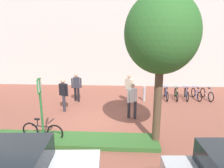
{
  "coord_description": "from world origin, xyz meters",
  "views": [
    {
      "loc": [
        1.47,
        -8.37,
        3.91
      ],
      "look_at": [
        0.86,
        2.44,
        1.24
      ],
      "focal_mm": 31.93,
      "sensor_mm": 36.0,
      "label": 1
    }
  ],
  "objects_px": {
    "tree_sidewalk": "(162,34)",
    "bike_rack_cluster": "(186,94)",
    "parking_sign_post": "(41,101)",
    "person_shirt_blue": "(132,99)",
    "person_suited_navy": "(77,85)",
    "bollard_steel": "(144,94)",
    "person_suited_dark": "(64,93)",
    "bike_at_sign": "(43,131)",
    "person_casual_tan": "(129,87)"
  },
  "relations": [
    {
      "from": "tree_sidewalk",
      "to": "bike_rack_cluster",
      "type": "xyz_separation_m",
      "value": [
        2.73,
        5.38,
        -3.59
      ]
    },
    {
      "from": "parking_sign_post",
      "to": "person_shirt_blue",
      "type": "xyz_separation_m",
      "value": [
        3.4,
        2.36,
        -0.62
      ]
    },
    {
      "from": "person_suited_navy",
      "to": "person_shirt_blue",
      "type": "xyz_separation_m",
      "value": [
        3.22,
        -2.36,
        0.0
      ]
    },
    {
      "from": "person_suited_navy",
      "to": "person_shirt_blue",
      "type": "bearing_deg",
      "value": -36.32
    },
    {
      "from": "bollard_steel",
      "to": "person_suited_dark",
      "type": "bearing_deg",
      "value": -157.77
    },
    {
      "from": "parking_sign_post",
      "to": "person_suited_navy",
      "type": "xyz_separation_m",
      "value": [
        0.19,
        4.72,
        -0.62
      ]
    },
    {
      "from": "parking_sign_post",
      "to": "bike_at_sign",
      "type": "height_order",
      "value": "parking_sign_post"
    },
    {
      "from": "person_suited_dark",
      "to": "person_casual_tan",
      "type": "bearing_deg",
      "value": 22.24
    },
    {
      "from": "bollard_steel",
      "to": "person_casual_tan",
      "type": "xyz_separation_m",
      "value": [
        -0.93,
        -0.38,
        0.53
      ]
    },
    {
      "from": "bike_rack_cluster",
      "to": "person_suited_dark",
      "type": "bearing_deg",
      "value": -161.65
    },
    {
      "from": "parking_sign_post",
      "to": "person_suited_dark",
      "type": "bearing_deg",
      "value": 92.42
    },
    {
      "from": "person_suited_navy",
      "to": "person_suited_dark",
      "type": "xyz_separation_m",
      "value": [
        -0.32,
        -1.57,
        0.0
      ]
    },
    {
      "from": "parking_sign_post",
      "to": "bike_rack_cluster",
      "type": "height_order",
      "value": "parking_sign_post"
    },
    {
      "from": "person_suited_dark",
      "to": "person_shirt_blue",
      "type": "relative_size",
      "value": 1.0
    },
    {
      "from": "person_shirt_blue",
      "to": "person_suited_navy",
      "type": "bearing_deg",
      "value": 143.68
    },
    {
      "from": "person_shirt_blue",
      "to": "parking_sign_post",
      "type": "bearing_deg",
      "value": -145.26
    },
    {
      "from": "bike_rack_cluster",
      "to": "bollard_steel",
      "type": "bearing_deg",
      "value": -168.4
    },
    {
      "from": "parking_sign_post",
      "to": "bike_at_sign",
      "type": "relative_size",
      "value": 1.46
    },
    {
      "from": "person_suited_dark",
      "to": "person_shirt_blue",
      "type": "distance_m",
      "value": 3.63
    },
    {
      "from": "parking_sign_post",
      "to": "person_suited_dark",
      "type": "distance_m",
      "value": 3.22
    },
    {
      "from": "parking_sign_post",
      "to": "bike_rack_cluster",
      "type": "distance_m",
      "value": 8.92
    },
    {
      "from": "bollard_steel",
      "to": "person_suited_navy",
      "type": "relative_size",
      "value": 0.52
    },
    {
      "from": "person_casual_tan",
      "to": "person_suited_dark",
      "type": "height_order",
      "value": "same"
    },
    {
      "from": "parking_sign_post",
      "to": "bike_at_sign",
      "type": "distance_m",
      "value": 1.26
    },
    {
      "from": "person_shirt_blue",
      "to": "person_suited_dark",
      "type": "bearing_deg",
      "value": 167.29
    },
    {
      "from": "person_casual_tan",
      "to": "person_suited_navy",
      "type": "distance_m",
      "value": 3.13
    },
    {
      "from": "parking_sign_post",
      "to": "person_suited_navy",
      "type": "height_order",
      "value": "parking_sign_post"
    },
    {
      "from": "bike_rack_cluster",
      "to": "person_shirt_blue",
      "type": "height_order",
      "value": "person_shirt_blue"
    },
    {
      "from": "tree_sidewalk",
      "to": "bike_rack_cluster",
      "type": "relative_size",
      "value": 1.66
    },
    {
      "from": "parking_sign_post",
      "to": "person_suited_dark",
      "type": "relative_size",
      "value": 1.42
    },
    {
      "from": "bike_at_sign",
      "to": "bollard_steel",
      "type": "distance_m",
      "value": 6.48
    },
    {
      "from": "parking_sign_post",
      "to": "bollard_steel",
      "type": "xyz_separation_m",
      "value": [
        4.25,
        4.95,
        -1.15
      ]
    },
    {
      "from": "bike_rack_cluster",
      "to": "bollard_steel",
      "type": "relative_size",
      "value": 3.56
    },
    {
      "from": "person_casual_tan",
      "to": "person_shirt_blue",
      "type": "xyz_separation_m",
      "value": [
        0.09,
        -2.21,
        0.0
      ]
    },
    {
      "from": "person_suited_navy",
      "to": "person_suited_dark",
      "type": "bearing_deg",
      "value": -101.57
    },
    {
      "from": "bollard_steel",
      "to": "person_suited_navy",
      "type": "height_order",
      "value": "person_suited_navy"
    },
    {
      "from": "tree_sidewalk",
      "to": "person_casual_tan",
      "type": "relative_size",
      "value": 3.09
    },
    {
      "from": "parking_sign_post",
      "to": "person_suited_dark",
      "type": "xyz_separation_m",
      "value": [
        -0.13,
        3.16,
        -0.62
      ]
    },
    {
      "from": "person_suited_navy",
      "to": "bike_at_sign",
      "type": "bearing_deg",
      "value": -93.31
    },
    {
      "from": "bike_at_sign",
      "to": "person_suited_dark",
      "type": "height_order",
      "value": "person_suited_dark"
    },
    {
      "from": "person_suited_navy",
      "to": "person_suited_dark",
      "type": "height_order",
      "value": "same"
    },
    {
      "from": "bike_at_sign",
      "to": "person_shirt_blue",
      "type": "relative_size",
      "value": 0.97
    },
    {
      "from": "bike_rack_cluster",
      "to": "person_casual_tan",
      "type": "bearing_deg",
      "value": -165.54
    },
    {
      "from": "person_suited_dark",
      "to": "tree_sidewalk",
      "type": "bearing_deg",
      "value": -35.17
    },
    {
      "from": "person_suited_dark",
      "to": "bike_at_sign",
      "type": "bearing_deg",
      "value": -88.96
    },
    {
      "from": "tree_sidewalk",
      "to": "bike_rack_cluster",
      "type": "bearing_deg",
      "value": 63.12
    },
    {
      "from": "tree_sidewalk",
      "to": "bollard_steel",
      "type": "relative_size",
      "value": 5.91
    },
    {
      "from": "tree_sidewalk",
      "to": "bike_at_sign",
      "type": "xyz_separation_m",
      "value": [
        -4.27,
        0.01,
        -3.58
      ]
    },
    {
      "from": "person_casual_tan",
      "to": "person_suited_dark",
      "type": "relative_size",
      "value": 1.0
    },
    {
      "from": "tree_sidewalk",
      "to": "bike_at_sign",
      "type": "bearing_deg",
      "value": 179.88
    }
  ]
}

